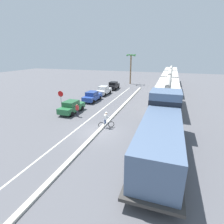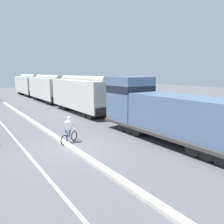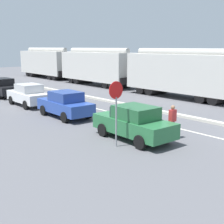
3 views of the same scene
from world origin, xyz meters
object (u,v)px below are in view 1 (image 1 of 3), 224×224
palm_tree_near (131,62)px  hopper_car_trailing (170,75)px  locomotive (161,130)px  hopper_car_lead (167,94)px  hopper_car_middle (169,82)px  pedestrian_by_cars (77,110)px  stop_sign (61,97)px  parked_car_black (113,85)px  parked_car_blue (92,96)px  parked_car_green (72,107)px  parked_car_white (104,90)px  cyclist (106,120)px

palm_tree_near → hopper_car_trailing: bearing=25.9°
locomotive → hopper_car_lead: 12.16m
hopper_car_lead → hopper_car_middle: 11.60m
palm_tree_near → pedestrian_by_cars: size_ratio=4.60×
stop_sign → pedestrian_by_cars: (2.82, -0.85, -1.18)m
parked_car_black → stop_sign: (-1.61, -17.07, 1.21)m
stop_sign → pedestrian_by_cars: 3.17m
parked_car_blue → parked_car_green: bearing=-91.1°
hopper_car_lead → parked_car_blue: (-11.60, 0.02, -1.26)m
hopper_car_middle → parked_car_blue: (-11.60, -11.58, -1.26)m
parked_car_white → cyclist: 15.56m
parked_car_white → palm_tree_near: size_ratio=0.57×
hopper_car_trailing → locomotive: bearing=-90.0°
parked_car_black → palm_tree_near: size_ratio=0.57×
parked_car_black → cyclist: size_ratio=2.48×
parked_car_white → cyclist: cyclist is taller
parked_car_white → stop_sign: bearing=-97.3°
parked_car_blue → parked_car_white: (0.02, 5.07, 0.00)m
parked_car_green → parked_car_black: size_ratio=1.00×
locomotive → hopper_car_middle: (0.00, 23.76, 0.28)m
parked_car_black → cyclist: cyclist is taller
parked_car_black → palm_tree_near: palm_tree_near is taller
hopper_car_trailing → parked_car_black: 17.04m
locomotive → parked_car_blue: bearing=133.6°
palm_tree_near → parked_car_black: bearing=-103.6°
palm_tree_near → stop_sign: bearing=-98.0°
palm_tree_near → parked_car_green: bearing=-95.0°
hopper_car_middle → palm_tree_near: palm_tree_near is taller
stop_sign → palm_tree_near: palm_tree_near is taller
stop_sign → palm_tree_near: bearing=82.0°
hopper_car_middle → parked_car_black: hopper_car_middle is taller
hopper_car_lead → hopper_car_trailing: (0.00, 23.20, 0.00)m
parked_car_white → locomotive: bearing=-56.1°
locomotive → parked_car_green: bearing=152.9°
hopper_car_lead → parked_car_white: bearing=156.3°
hopper_car_lead → cyclist: size_ratio=6.18×
parked_car_blue → palm_tree_near: 19.22m
locomotive → stop_sign: bearing=156.3°
parked_car_white → parked_car_green: bearing=-90.7°
parked_car_blue → parked_car_white: size_ratio=1.00×
parked_car_green → parked_car_blue: 6.20m
parked_car_green → pedestrian_by_cars: (1.47, -1.10, 0.03)m
hopper_car_lead → pedestrian_by_cars: bearing=-144.6°
parked_car_green → cyclist: bearing=-27.6°
parked_car_green → cyclist: size_ratio=2.47×
parked_car_black → cyclist: 20.77m
stop_sign → locomotive: bearing=-23.7°
hopper_car_trailing → parked_car_green: 31.65m
hopper_car_middle → parked_car_green: bearing=-123.4°
hopper_car_lead → parked_car_green: 13.31m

